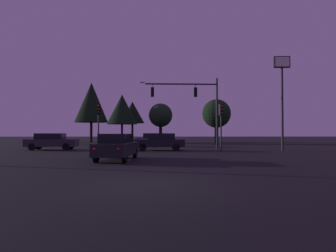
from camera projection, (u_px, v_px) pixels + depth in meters
ground_plane at (158, 146)px, 33.21m from camera, size 168.00×168.00×0.00m
traffic_signal_mast_arm at (194, 100)px, 27.36m from camera, size 7.49×0.50×6.78m
traffic_light_corner_left at (221, 118)px, 23.49m from camera, size 0.37×0.39×3.90m
traffic_light_corner_right at (98, 118)px, 24.58m from camera, size 0.35×0.38×4.04m
car_nearside_lane at (117, 146)px, 16.52m from camera, size 2.09×4.66×1.52m
car_crossing_left at (52, 141)px, 26.35m from camera, size 4.63×2.03×1.52m
car_crossing_right at (160, 141)px, 25.70m from camera, size 4.53×1.94×1.52m
car_far_lane at (155, 139)px, 33.08m from camera, size 4.33×2.99×1.52m
store_sign_illuminated at (282, 83)px, 25.34m from camera, size 1.41×0.32×8.30m
tree_behind_sign at (122, 109)px, 43.88m from camera, size 4.60×4.60×7.41m
tree_left_far at (161, 115)px, 44.42m from camera, size 3.64×3.64×6.09m
tree_center_horizon at (132, 112)px, 51.27m from camera, size 4.31×4.31×7.12m
tree_right_cluster at (216, 114)px, 39.27m from camera, size 3.89×3.89×6.13m
tree_lot_edge at (91, 102)px, 47.09m from camera, size 5.36×5.36×9.79m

